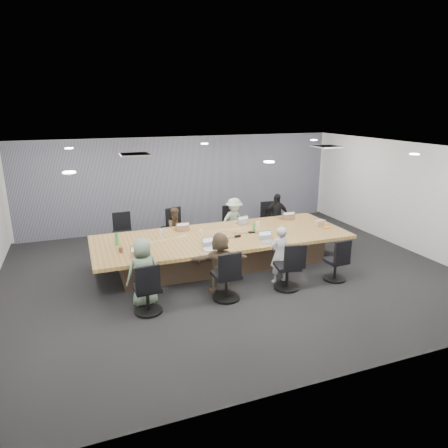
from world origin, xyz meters
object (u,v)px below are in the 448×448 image
object	(u,v)px
mug_brown	(121,250)
stapler	(238,236)
person_1	(176,229)
chair_7	(336,264)
chair_3	(270,223)
snack_packet	(327,228)
chair_4	(147,292)
laptop_4	(139,258)
chair_2	(229,227)
laptop_1	(181,229)
bottle_clear	(161,233)
chair_6	(287,270)
person_2	(234,221)
person_6	(280,255)
chair_0	(123,237)
laptop_3	(286,218)
laptop_5	(211,249)
canvas_bag	(320,223)
person_3	(276,216)
person_5	(220,263)
chair_1	(173,231)
bottle_green_left	(117,239)
bottle_green_right	(254,228)
chair_5	(226,279)
laptop_6	(268,242)
conference_table	(223,249)
person_4	(143,272)
laptop_2	(242,223)

from	to	relation	value
mug_brown	stapler	world-z (taller)	mug_brown
person_1	chair_7	bearing A→B (deg)	-61.86
chair_3	snack_packet	distance (m)	2.18
person_1	stapler	size ratio (longest dim) A/B	7.53
chair_4	stapler	world-z (taller)	chair_4
chair_4	laptop_4	world-z (taller)	chair_4
chair_2	laptop_1	size ratio (longest dim) A/B	2.24
chair_2	laptop_1	xyz separation A→B (m)	(-1.63, -0.90, 0.39)
bottle_clear	laptop_4	bearing A→B (deg)	-121.54
chair_6	person_2	distance (m)	3.06
chair_6	person_2	size ratio (longest dim) A/B	0.65
chair_6	laptop_4	size ratio (longest dim) A/B	2.85
person_6	chair_0	bearing A→B (deg)	-49.06
person_2	laptop_3	world-z (taller)	person_2
person_1	person_2	bearing A→B (deg)	-14.35
laptop_5	canvas_bag	distance (m)	3.24
person_3	stapler	size ratio (longest dim) A/B	8.50
bottle_clear	chair_4	bearing A→B (deg)	-108.95
person_3	person_6	distance (m)	3.01
laptop_5	snack_packet	bearing A→B (deg)	-0.12
laptop_5	mug_brown	size ratio (longest dim) A/B	3.18
person_5	laptop_3	bearing A→B (deg)	-128.61
chair_1	chair_6	world-z (taller)	chair_1
chair_2	laptop_4	size ratio (longest dim) A/B	2.47
bottle_green_left	bottle_green_right	size ratio (longest dim) A/B	1.16
person_3	canvas_bag	xyz separation A→B (m)	(0.48, -1.46, 0.15)
chair_5	person_1	world-z (taller)	person_1
chair_1	laptop_6	xyz separation A→B (m)	(1.60, -2.50, 0.32)
canvas_bag	chair_3	bearing A→B (deg)	104.81
chair_3	laptop_3	bearing A→B (deg)	93.17
person_1	laptop_1	bearing A→B (deg)	-104.35
chair_4	snack_packet	size ratio (longest dim) A/B	4.88
chair_3	chair_7	distance (m)	3.40
chair_3	person_2	bearing A→B (deg)	18.32
conference_table	laptop_3	distance (m)	2.30
person_6	chair_5	bearing A→B (deg)	11.69
person_3	person_5	world-z (taller)	person_3
person_6	bottle_green_right	xyz separation A→B (m)	(-0.00, 1.30, 0.23)
chair_5	laptop_6	world-z (taller)	chair_5
laptop_3	snack_packet	size ratio (longest dim) A/B	2.05
chair_1	stapler	distance (m)	2.26
person_3	person_4	distance (m)	5.02
person_4	laptop_2	bearing A→B (deg)	-155.13
chair_3	laptop_2	bearing A→B (deg)	38.01
laptop_2	person_1	bearing A→B (deg)	-30.23
laptop_5	snack_packet	distance (m)	3.23
laptop_6	person_3	bearing A→B (deg)	59.89
person_5	canvas_bag	distance (m)	3.40
person_1	person_6	world-z (taller)	person_6
chair_2	snack_packet	distance (m)	2.79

